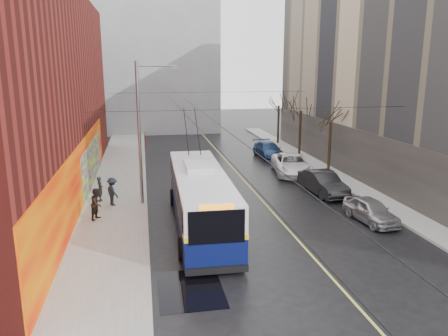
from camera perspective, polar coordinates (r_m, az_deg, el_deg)
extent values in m
plane|color=black|center=(20.19, 8.15, -12.46)|extent=(140.00, 140.00, 0.00)
cube|color=gray|center=(30.50, -13.82, -3.62)|extent=(4.00, 60.00, 0.15)
cube|color=gray|center=(33.95, 16.16, -2.06)|extent=(2.00, 60.00, 0.15)
cube|color=#BFB74C|center=(33.24, 2.94, -1.99)|extent=(0.12, 50.00, 0.01)
cube|color=#FA0F05|center=(28.27, -18.20, -1.18)|extent=(0.08, 28.00, 4.00)
cube|color=#6005A4|center=(34.16, -16.83, 0.63)|extent=(0.06, 12.00, 3.20)
cube|color=#C2B18C|center=(38.79, 26.41, 10.82)|extent=(14.00, 36.00, 16.00)
cube|color=#4C4742|center=(35.69, 16.33, 1.84)|extent=(0.06, 36.00, 4.00)
cube|color=gray|center=(62.19, -10.80, 13.24)|extent=(20.00, 12.00, 18.00)
cylinder|color=slate|center=(27.51, -10.99, 4.18)|extent=(0.20, 0.20, 9.00)
cube|color=#5B0D15|center=(27.56, -10.23, 3.59)|extent=(0.04, 0.60, 1.10)
cylinder|color=slate|center=(27.20, -8.79, 13.05)|extent=(2.40, 0.10, 0.10)
cube|color=slate|center=(27.27, -6.41, 12.91)|extent=(0.50, 0.22, 0.12)
cylinder|color=black|center=(32.36, -6.62, 8.68)|extent=(0.02, 60.00, 0.02)
cylinder|color=black|center=(32.45, -4.84, 8.73)|extent=(0.02, 60.00, 0.02)
cylinder|color=black|center=(24.07, 4.08, 7.69)|extent=(18.00, 0.02, 0.02)
cylinder|color=black|center=(39.72, -1.81, 9.87)|extent=(18.00, 0.02, 0.02)
cylinder|color=black|center=(37.03, 13.62, 2.56)|extent=(0.24, 0.24, 4.20)
cylinder|color=black|center=(43.39, 9.89, 4.44)|extent=(0.24, 0.24, 4.48)
cylinder|color=black|center=(49.95, 7.10, 5.60)|extent=(0.24, 0.24, 4.37)
cube|color=black|center=(18.12, -4.41, -15.51)|extent=(2.56, 3.40, 0.01)
ellipsoid|color=slate|center=(26.95, -4.10, 11.05)|extent=(0.44, 0.20, 0.12)
ellipsoid|color=slate|center=(27.62, -0.55, 9.26)|extent=(0.44, 0.20, 0.12)
ellipsoid|color=slate|center=(29.10, -7.83, 8.75)|extent=(0.44, 0.20, 0.12)
cube|color=#081041|center=(24.22, -3.08, -5.42)|extent=(2.93, 12.37, 1.54)
cube|color=silver|center=(23.80, -3.13, -2.14)|extent=(2.93, 12.37, 1.33)
cube|color=yellow|center=(23.98, -3.11, -3.68)|extent=(2.98, 12.41, 0.23)
cube|color=black|center=(18.02, -0.96, -7.74)|extent=(2.36, 0.09, 1.44)
cube|color=black|center=(29.80, -4.42, 0.67)|extent=(2.36, 0.09, 1.23)
cube|color=black|center=(23.73, -6.38, -2.51)|extent=(0.29, 11.29, 1.03)
cube|color=black|center=(24.00, 0.10, -2.24)|extent=(0.29, 11.29, 1.03)
cube|color=silver|center=(24.59, -3.41, 0.33)|extent=(1.50, 3.11, 0.31)
cube|color=black|center=(18.75, -0.92, -13.21)|extent=(2.67, 0.18, 0.31)
cylinder|color=black|center=(20.46, -5.56, -10.45)|extent=(0.33, 1.03, 1.03)
cylinder|color=black|center=(20.77, 1.92, -10.01)|extent=(0.33, 1.03, 1.03)
cylinder|color=black|center=(28.17, -6.70, -3.79)|extent=(0.33, 1.03, 1.03)
cylinder|color=black|center=(28.40, -1.30, -3.56)|extent=(0.33, 1.03, 1.03)
cylinder|color=black|center=(27.81, -4.97, 4.92)|extent=(0.14, 3.57, 2.52)
cylinder|color=black|center=(27.87, -3.49, 4.96)|extent=(0.14, 3.57, 2.52)
imported|color=#B0AFB4|center=(26.31, 18.64, -5.26)|extent=(2.02, 4.15, 1.36)
imported|color=black|center=(30.99, 12.80, -1.91)|extent=(2.10, 4.96, 1.59)
imported|color=white|center=(36.22, 8.80, 0.48)|extent=(3.62, 6.30, 1.65)
imported|color=navy|center=(42.45, 5.85, 2.33)|extent=(2.29, 5.23, 1.50)
imported|color=#B9BABE|center=(35.72, -3.98, 0.27)|extent=(1.77, 4.31, 1.46)
imported|color=black|center=(29.41, -15.88, -2.61)|extent=(0.52, 0.66, 1.59)
imported|color=black|center=(25.90, -16.25, -4.50)|extent=(1.02, 1.10, 1.81)
imported|color=black|center=(28.19, -14.36, -2.99)|extent=(1.15, 1.33, 1.78)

